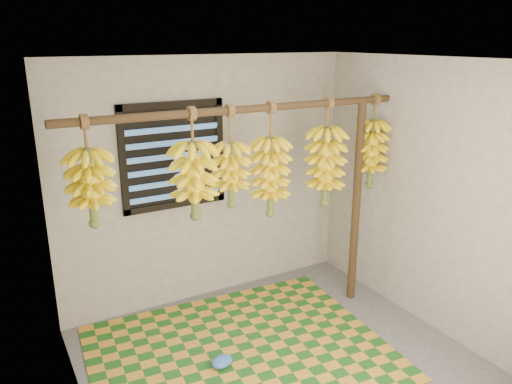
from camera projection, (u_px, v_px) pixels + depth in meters
floor at (290, 372)px, 3.98m from camera, size 3.00×3.00×0.01m
ceiling at (297, 60)px, 3.26m from camera, size 3.00×3.00×0.01m
wall_back at (208, 181)px, 4.87m from camera, size 3.00×0.01×2.40m
wall_left at (78, 278)px, 2.91m from camera, size 0.01×3.00×2.40m
wall_right at (438, 200)px, 4.33m from camera, size 0.01×3.00×2.40m
window at (174, 156)px, 4.59m from camera, size 1.00×0.04×1.00m
hanging_pole at (247, 109)px, 3.96m from camera, size 3.00×0.06×0.06m
support_post at (356, 204)px, 4.82m from camera, size 0.08×0.08×2.00m
woven_mat at (240, 352)px, 4.21m from camera, size 2.57×2.12×0.01m
plastic_bag at (222, 361)px, 4.01m from camera, size 0.23×0.20×0.08m
banana_bunch_a at (91, 188)px, 3.51m from camera, size 0.32×0.32×0.81m
banana_bunch_b at (194, 180)px, 3.90m from camera, size 0.36×0.36×0.88m
banana_bunch_c at (231, 174)px, 4.05m from camera, size 0.32×0.32×0.84m
banana_bunch_d at (270, 177)px, 4.24m from camera, size 0.32×0.32×0.98m
banana_bunch_e at (326, 167)px, 4.51m from camera, size 0.34×0.34×0.99m
banana_bunch_f at (371, 154)px, 4.75m from camera, size 0.31×0.31×0.89m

